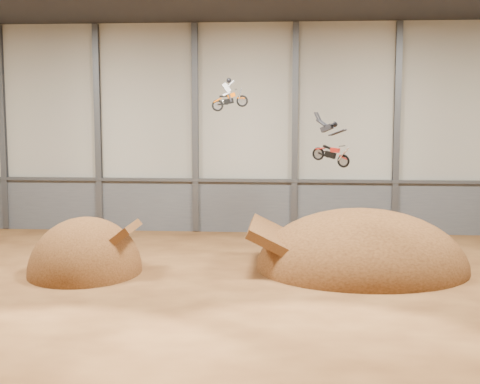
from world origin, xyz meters
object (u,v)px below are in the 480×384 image
object	(u,v)px
takeoff_ramp	(86,272)
landing_ramp	(361,269)
fmx_rider_a	(231,92)
fmx_rider_b	(330,140)

from	to	relation	value
takeoff_ramp	landing_ramp	bearing A→B (deg)	7.42
landing_ramp	fmx_rider_a	bearing A→B (deg)	163.05
landing_ramp	fmx_rider_b	bearing A→B (deg)	-122.64
landing_ramp	fmx_rider_b	xyz separation A→B (m)	(-1.92, -2.99, 6.87)
takeoff_ramp	fmx_rider_b	size ratio (longest dim) A/B	2.55
fmx_rider_a	takeoff_ramp	bearing A→B (deg)	-163.08
landing_ramp	fmx_rider_a	size ratio (longest dim) A/B	5.48
fmx_rider_a	fmx_rider_b	bearing A→B (deg)	-57.46
takeoff_ramp	landing_ramp	size ratio (longest dim) A/B	0.60
takeoff_ramp	fmx_rider_b	world-z (taller)	fmx_rider_b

